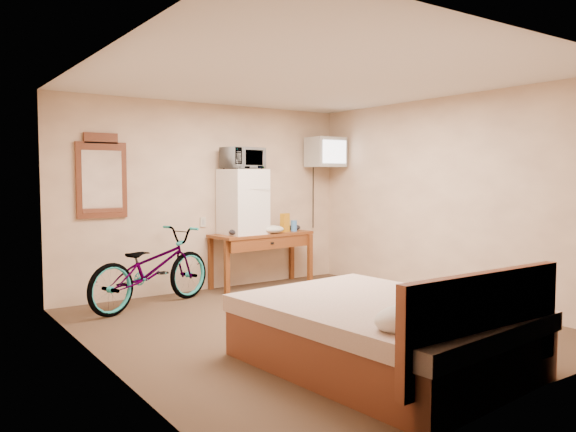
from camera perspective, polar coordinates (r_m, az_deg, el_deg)
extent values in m
plane|color=#503C28|center=(5.87, 2.35, -11.06)|extent=(4.60, 4.60, 0.00)
plane|color=silver|center=(5.75, 2.42, 13.78)|extent=(4.60, 4.60, 0.00)
cube|color=beige|center=(7.63, -8.16, 1.90)|extent=(4.20, 0.04, 2.50)
cube|color=beige|center=(4.09, 22.32, -0.14)|extent=(4.20, 0.04, 2.50)
cube|color=beige|center=(4.71, -18.41, 0.46)|extent=(0.04, 4.60, 2.50)
cube|color=beige|center=(7.14, 15.91, 1.65)|extent=(0.04, 4.60, 2.50)
cube|color=beige|center=(7.60, -8.63, -0.60)|extent=(0.08, 0.01, 0.13)
cube|color=brown|center=(7.78, -2.71, -1.86)|extent=(1.48, 0.67, 0.04)
cube|color=brown|center=(7.29, -6.23, -5.24)|extent=(0.06, 0.06, 0.71)
cube|color=brown|center=(8.02, 2.25, -4.39)|extent=(0.06, 0.06, 0.71)
cube|color=brown|center=(7.69, -7.86, -4.78)|extent=(0.06, 0.06, 0.71)
cube|color=brown|center=(8.38, 0.36, -4.02)|extent=(0.06, 0.06, 0.71)
cube|color=brown|center=(7.58, -1.71, -2.77)|extent=(1.32, 0.15, 0.16)
cube|color=black|center=(7.56, -1.63, -2.79)|extent=(0.05, 0.02, 0.03)
cube|color=white|center=(7.60, -4.59, 1.46)|extent=(0.58, 0.56, 0.88)
cube|color=#ACACA6|center=(7.37, -3.58, 2.75)|extent=(0.53, 0.01, 0.00)
cylinder|color=#ACACA6|center=(7.28, -4.86, 0.93)|extent=(0.02, 0.02, 0.32)
imported|color=white|center=(7.60, -4.62, 5.86)|extent=(0.58, 0.44, 0.29)
cube|color=orange|center=(7.92, -0.32, -0.66)|extent=(0.15, 0.11, 0.26)
cylinder|color=#3E7CD3|center=(7.98, 0.60, -1.00)|extent=(0.09, 0.09, 0.16)
ellipsoid|color=beige|center=(7.68, -1.67, -1.37)|extent=(0.36, 0.28, 0.11)
ellipsoid|color=black|center=(7.42, -5.10, -1.62)|extent=(0.26, 0.20, 0.10)
ellipsoid|color=black|center=(8.09, 0.64, -1.18)|extent=(0.19, 0.15, 0.09)
cube|color=black|center=(8.58, 2.70, 5.74)|extent=(0.14, 0.02, 0.14)
cylinder|color=black|center=(8.54, 2.89, 5.74)|extent=(0.05, 0.30, 0.05)
cube|color=#ACACA6|center=(8.37, 3.82, 6.48)|extent=(0.51, 0.44, 0.44)
cube|color=white|center=(8.21, 4.76, 6.53)|extent=(0.41, 0.03, 0.33)
cube|color=black|center=(8.54, 2.92, 6.44)|extent=(0.31, 0.02, 0.27)
cube|color=brown|center=(7.07, -18.40, 3.48)|extent=(0.60, 0.04, 0.91)
cube|color=brown|center=(7.09, -18.49, 7.51)|extent=(0.40, 0.04, 0.13)
cube|color=white|center=(7.05, -18.35, 3.33)|extent=(0.47, 0.01, 0.74)
imported|color=black|center=(6.77, -13.71, -5.15)|extent=(1.85, 1.15, 0.92)
cube|color=brown|center=(4.68, 9.40, -12.47)|extent=(1.76, 2.23, 0.40)
cube|color=beige|center=(4.62, 9.43, -9.50)|extent=(1.80, 2.28, 0.14)
cube|color=brown|center=(3.99, 19.30, -10.36)|extent=(1.58, 0.08, 0.70)
ellipsoid|color=silver|center=(3.89, 12.32, -10.12)|extent=(0.57, 0.35, 0.20)
ellipsoid|color=silver|center=(4.45, 18.84, -8.47)|extent=(0.57, 0.35, 0.20)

